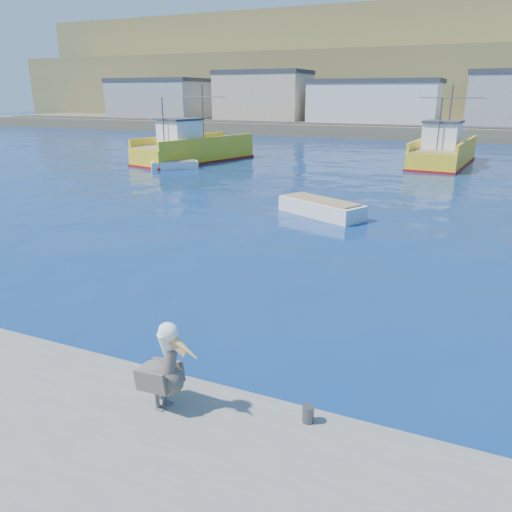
{
  "coord_description": "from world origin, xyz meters",
  "views": [
    {
      "loc": [
        5.11,
        -10.31,
        5.82
      ],
      "look_at": [
        -0.73,
        2.81,
        1.11
      ],
      "focal_mm": 35.0,
      "sensor_mm": 36.0,
      "label": 1
    }
  ],
  "objects": [
    {
      "name": "trawler_yellow_a",
      "position": [
        -18.18,
        28.22,
        1.06
      ],
      "size": [
        6.9,
        12.29,
        6.56
      ],
      "color": "yellow",
      "rests_on": "ground"
    },
    {
      "name": "trawler_yellow_b",
      "position": [
        2.19,
        34.92,
        1.03
      ],
      "size": [
        5.28,
        11.48,
        6.5
      ],
      "color": "yellow",
      "rests_on": "ground"
    },
    {
      "name": "skiff_left",
      "position": [
        -17.25,
        23.81,
        0.26
      ],
      "size": [
        3.64,
        3.34,
        0.8
      ],
      "color": "silver",
      "rests_on": "ground"
    },
    {
      "name": "ground",
      "position": [
        0.0,
        0.0,
        0.0
      ],
      "size": [
        260.0,
        260.0,
        0.0
      ],
      "primitive_type": "plane",
      "color": "navy",
      "rests_on": "ground"
    },
    {
      "name": "skiff_mid",
      "position": [
        -1.78,
        13.16,
        0.32
      ],
      "size": [
        4.78,
        3.46,
        0.99
      ],
      "color": "silver",
      "rests_on": "ground"
    },
    {
      "name": "far_shore",
      "position": [
        0.0,
        109.2,
        8.98
      ],
      "size": [
        200.0,
        81.0,
        24.0
      ],
      "color": "brown",
      "rests_on": "ground"
    },
    {
      "name": "dock_bollards",
      "position": [
        0.6,
        -3.4,
        0.65
      ],
      "size": [
        36.2,
        0.2,
        0.3
      ],
      "color": "#4C4C4C",
      "rests_on": "dock"
    },
    {
      "name": "pelican",
      "position": [
        0.54,
        -4.03,
        1.22
      ],
      "size": [
        1.37,
        0.64,
        1.69
      ],
      "color": "#595451",
      "rests_on": "dock"
    }
  ]
}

